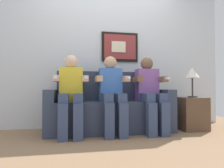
% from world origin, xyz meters
% --- Properties ---
extents(ground_plane, '(5.50, 5.50, 0.00)m').
position_xyz_m(ground_plane, '(0.00, 0.00, 0.00)').
color(ground_plane, '#8C6B4C').
extents(back_wall_assembly, '(4.23, 0.10, 2.60)m').
position_xyz_m(back_wall_assembly, '(0.01, 0.76, 1.30)').
color(back_wall_assembly, silver).
rests_on(back_wall_assembly, ground_plane).
extents(couch, '(1.83, 0.58, 0.90)m').
position_xyz_m(couch, '(0.00, 0.33, 0.31)').
color(couch, '#333D56').
rests_on(couch, ground_plane).
extents(person_on_left, '(0.46, 0.56, 1.11)m').
position_xyz_m(person_on_left, '(-0.57, 0.16, 0.61)').
color(person_on_left, yellow).
rests_on(person_on_left, ground_plane).
extents(person_in_middle, '(0.46, 0.56, 1.11)m').
position_xyz_m(person_in_middle, '(0.00, 0.16, 0.61)').
color(person_in_middle, '#3F72CC').
rests_on(person_in_middle, ground_plane).
extents(person_on_right, '(0.46, 0.56, 1.11)m').
position_xyz_m(person_on_right, '(0.57, 0.16, 0.61)').
color(person_on_right, '#8C59A5').
rests_on(person_on_right, ground_plane).
extents(side_table_right, '(0.40, 0.40, 0.50)m').
position_xyz_m(side_table_right, '(1.27, 0.22, 0.25)').
color(side_table_right, brown).
rests_on(side_table_right, ground_plane).
extents(table_lamp, '(0.22, 0.22, 0.46)m').
position_xyz_m(table_lamp, '(1.27, 0.18, 0.86)').
color(table_lamp, '#333338').
rests_on(table_lamp, side_table_right).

